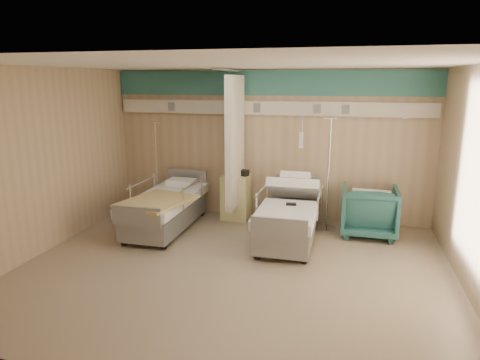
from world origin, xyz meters
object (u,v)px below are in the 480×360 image
iv_stand_right (327,207)px  bed_right (289,222)px  iv_stand_left (158,195)px  bed_left (166,212)px  visitor_armchair (369,211)px  bedside_cabinet (236,197)px

iv_stand_right → bed_right: bearing=-128.8°
bed_right → iv_stand_left: size_ratio=1.18×
bed_left → visitor_armchair: bearing=9.8°
bed_left → visitor_armchair: (3.48, 0.60, 0.11)m
bed_left → iv_stand_right: iv_stand_right is taller
bedside_cabinet → iv_stand_left: (-1.60, -0.04, -0.05)m
bed_right → bedside_cabinet: size_ratio=2.54×
bed_left → bedside_cabinet: (1.05, 0.90, 0.11)m
bed_left → bedside_cabinet: bearing=40.6°
visitor_armchair → bed_right: bearing=25.1°
bed_right → bedside_cabinet: bearing=142.0°
visitor_armchair → bedside_cabinet: bearing=-7.0°
iv_stand_right → iv_stand_left: 3.32m
bedside_cabinet → visitor_armchair: 2.45m
iv_stand_left → iv_stand_right: bearing=-2.6°
visitor_armchair → iv_stand_left: (-4.03, 0.26, -0.05)m
bed_right → iv_stand_left: iv_stand_left is taller
bedside_cabinet → visitor_armchair: visitor_armchair is taller
iv_stand_right → iv_stand_left: bearing=177.4°
visitor_armchair → iv_stand_right: 0.72m
bed_left → iv_stand_left: iv_stand_left is taller
bed_right → iv_stand_left: 2.88m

